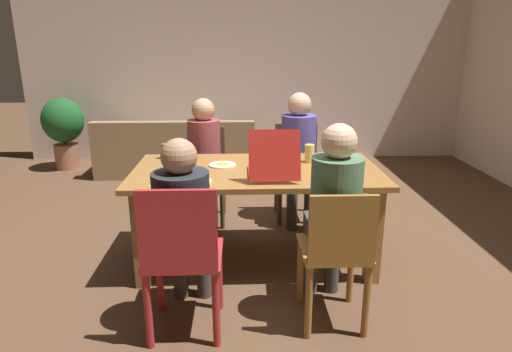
{
  "coord_description": "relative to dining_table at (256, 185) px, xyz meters",
  "views": [
    {
      "loc": [
        -0.12,
        -3.17,
        1.65
      ],
      "look_at": [
        0.0,
        0.1,
        0.66
      ],
      "focal_mm": 30.79,
      "sensor_mm": 36.0,
      "label": 1
    }
  ],
  "objects": [
    {
      "name": "plate_0",
      "position": [
        0.72,
        0.18,
        0.13
      ],
      "size": [
        0.22,
        0.22,
        0.01
      ],
      "color": "white",
      "rests_on": "dining_table"
    },
    {
      "name": "plate_2",
      "position": [
        -0.42,
        -0.32,
        0.14
      ],
      "size": [
        0.2,
        0.2,
        0.03
      ],
      "color": "white",
      "rests_on": "dining_table"
    },
    {
      "name": "person_3",
      "position": [
        -0.45,
        -0.79,
        0.07
      ],
      "size": [
        0.32,
        0.55,
        1.17
      ],
      "color": "#413E3B",
      "rests_on": "ground"
    },
    {
      "name": "drinking_glass_0",
      "position": [
        0.43,
        0.18,
        0.2
      ],
      "size": [
        0.07,
        0.07,
        0.14
      ],
      "primitive_type": "cylinder",
      "color": "#D9CC64",
      "rests_on": "dining_table"
    },
    {
      "name": "person_2",
      "position": [
        0.43,
        -0.74,
        0.1
      ],
      "size": [
        0.3,
        0.52,
        1.24
      ],
      "color": "#3B413F",
      "rests_on": "ground"
    },
    {
      "name": "drinking_glass_2",
      "position": [
        -0.54,
        -0.16,
        0.19
      ],
      "size": [
        0.08,
        0.08,
        0.12
      ],
      "primitive_type": "cylinder",
      "color": "#DCC961",
      "rests_on": "dining_table"
    },
    {
      "name": "drinking_glass_1",
      "position": [
        -0.73,
        0.34,
        0.19
      ],
      "size": [
        0.07,
        0.07,
        0.12
      ],
      "primitive_type": "cylinder",
      "color": "#B04D2B",
      "rests_on": "dining_table"
    },
    {
      "name": "person_0",
      "position": [
        0.43,
        0.8,
        0.11
      ],
      "size": [
        0.32,
        0.48,
        1.23
      ],
      "color": "#3B3E3D",
      "rests_on": "ground"
    },
    {
      "name": "potted_plant",
      "position": [
        -2.5,
        2.78,
        -0.03
      ],
      "size": [
        0.54,
        0.54,
        0.97
      ],
      "color": "#AF6E50",
      "rests_on": "ground"
    },
    {
      "name": "pizza_box_0",
      "position": [
        0.11,
        -0.17,
        0.18
      ],
      "size": [
        0.35,
        0.45,
        0.36
      ],
      "color": "#B01F18",
      "rests_on": "dining_table"
    },
    {
      "name": "dining_table",
      "position": [
        0.0,
        0.0,
        0.0
      ],
      "size": [
        1.85,
        0.96,
        0.75
      ],
      "color": "olive",
      "rests_on": "ground"
    },
    {
      "name": "person_1",
      "position": [
        -0.45,
        0.75,
        0.08
      ],
      "size": [
        0.3,
        0.5,
        1.18
      ],
      "color": "#393B38",
      "rests_on": "ground"
    },
    {
      "name": "couch",
      "position": [
        -0.96,
        2.57,
        -0.36
      ],
      "size": [
        2.03,
        0.9,
        0.73
      ],
      "color": "#917251",
      "rests_on": "ground"
    },
    {
      "name": "ground_plane",
      "position": [
        0.0,
        0.0,
        -0.62
      ],
      "size": [
        20.0,
        20.0,
        0.0
      ],
      "primitive_type": "plane",
      "color": "brown"
    },
    {
      "name": "chair_3",
      "position": [
        -0.45,
        -0.95,
        -0.11
      ],
      "size": [
        0.44,
        0.43,
        0.95
      ],
      "color": "#AB282B",
      "rests_on": "ground"
    },
    {
      "name": "chair_2",
      "position": [
        0.43,
        -0.89,
        -0.13
      ],
      "size": [
        0.39,
        0.43,
        0.89
      ],
      "color": "olive",
      "rests_on": "ground"
    },
    {
      "name": "back_wall",
      "position": [
        0.0,
        3.34,
        0.87
      ],
      "size": [
        6.4,
        0.12,
        2.98
      ],
      "primitive_type": "cube",
      "color": "silver",
      "rests_on": "ground"
    },
    {
      "name": "chair_1",
      "position": [
        -0.45,
        0.9,
        -0.13
      ],
      "size": [
        0.38,
        0.46,
        0.88
      ],
      "color": "brown",
      "rests_on": "ground"
    },
    {
      "name": "chair_0",
      "position": [
        0.43,
        0.93,
        -0.13
      ],
      "size": [
        0.43,
        0.41,
        0.91
      ],
      "color": "brown",
      "rests_on": "ground"
    },
    {
      "name": "plate_1",
      "position": [
        -0.26,
        0.1,
        0.14
      ],
      "size": [
        0.21,
        0.21,
        0.03
      ],
      "color": "white",
      "rests_on": "dining_table"
    }
  ]
}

